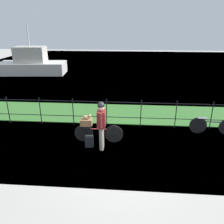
# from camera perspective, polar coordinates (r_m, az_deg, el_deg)

# --- Properties ---
(ground_plane) EXTENTS (60.00, 60.00, 0.00)m
(ground_plane) POSITION_cam_1_polar(r_m,az_deg,el_deg) (7.42, 2.42, -10.94)
(ground_plane) COLOR #B2ADA3
(grass_strip) EXTENTS (27.00, 2.40, 0.03)m
(grass_strip) POSITION_cam_1_polar(r_m,az_deg,el_deg) (10.59, 3.12, -0.40)
(grass_strip) COLOR #38702D
(grass_strip) RESTS_ON ground
(harbor_water) EXTENTS (30.00, 30.00, 0.00)m
(harbor_water) POSITION_cam_1_polar(r_m,az_deg,el_deg) (20.01, 3.82, 10.18)
(harbor_water) COLOR #426684
(harbor_water) RESTS_ON ground
(iron_fence) EXTENTS (18.04, 0.04, 1.17)m
(iron_fence) POSITION_cam_1_polar(r_m,az_deg,el_deg) (9.06, 2.98, 0.15)
(iron_fence) COLOR black
(iron_fence) RESTS_ON ground
(bicycle_main) EXTENTS (1.73, 0.17, 0.65)m
(bicycle_main) POSITION_cam_1_polar(r_m,az_deg,el_deg) (8.04, -3.53, -5.37)
(bicycle_main) COLOR black
(bicycle_main) RESTS_ON ground
(wooden_crate) EXTENTS (0.40, 0.31, 0.23)m
(wooden_crate) POSITION_cam_1_polar(r_m,az_deg,el_deg) (7.91, -6.49, -2.55)
(wooden_crate) COLOR olive
(wooden_crate) RESTS_ON bicycle_main
(terrier_dog) EXTENTS (0.32, 0.15, 0.18)m
(terrier_dog) POSITION_cam_1_polar(r_m,az_deg,el_deg) (7.83, -6.37, -1.26)
(terrier_dog) COLOR tan
(terrier_dog) RESTS_ON wooden_crate
(cyclist_person) EXTENTS (0.27, 0.54, 1.68)m
(cyclist_person) POSITION_cam_1_polar(r_m,az_deg,el_deg) (7.33, -2.72, -2.43)
(cyclist_person) COLOR gray
(cyclist_person) RESTS_ON ground
(backpack_on_paving) EXTENTS (0.29, 0.20, 0.40)m
(backpack_on_paving) POSITION_cam_1_polar(r_m,az_deg,el_deg) (7.84, -5.80, -7.39)
(backpack_on_paving) COLOR black
(backpack_on_paving) RESTS_ON ground
(bicycle_parked) EXTENTS (1.74, 0.18, 0.65)m
(bicycle_parked) POSITION_cam_1_polar(r_m,az_deg,el_deg) (9.40, 24.09, -3.18)
(bicycle_parked) COLOR black
(bicycle_parked) RESTS_ON ground
(moored_boat_near) EXTENTS (5.56, 2.56, 3.81)m
(moored_boat_near) POSITION_cam_1_polar(r_m,az_deg,el_deg) (20.15, -19.70, 11.37)
(moored_boat_near) COLOR silver
(moored_boat_near) RESTS_ON ground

